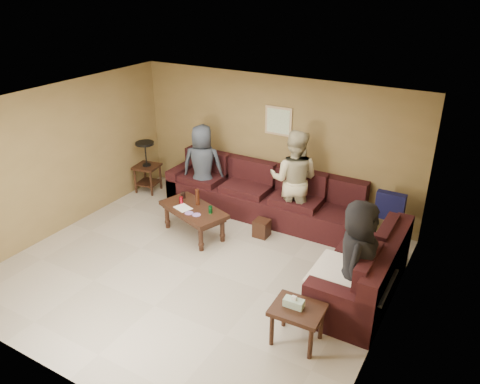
% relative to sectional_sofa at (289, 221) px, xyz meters
% --- Properties ---
extents(room, '(5.60, 5.50, 2.50)m').
position_rel_sectional_sofa_xyz_m(room, '(-0.81, -1.52, 1.34)').
color(room, '#AFA594').
rests_on(room, ground).
extents(sectional_sofa, '(4.65, 2.90, 0.97)m').
position_rel_sectional_sofa_xyz_m(sectional_sofa, '(0.00, 0.00, 0.00)').
color(sectional_sofa, '#331113').
rests_on(sectional_sofa, ground).
extents(coffee_table, '(1.35, 0.97, 0.79)m').
position_rel_sectional_sofa_xyz_m(coffee_table, '(-1.46, -0.70, 0.10)').
color(coffee_table, '#331A11').
rests_on(coffee_table, ground).
extents(end_table_left, '(0.53, 0.53, 1.05)m').
position_rel_sectional_sofa_xyz_m(end_table_left, '(-3.30, 0.29, 0.23)').
color(end_table_left, '#331A11').
rests_on(end_table_left, ground).
extents(side_table_right, '(0.63, 0.52, 0.65)m').
position_rel_sectional_sofa_xyz_m(side_table_right, '(1.11, -2.20, 0.11)').
color(side_table_right, '#331A11').
rests_on(side_table_right, ground).
extents(waste_bin, '(0.25, 0.25, 0.30)m').
position_rel_sectional_sofa_xyz_m(waste_bin, '(-0.42, -0.17, -0.18)').
color(waste_bin, '#331A11').
rests_on(waste_bin, ground).
extents(wall_art, '(0.52, 0.04, 0.52)m').
position_rel_sectional_sofa_xyz_m(wall_art, '(-0.71, 0.96, 1.37)').
color(wall_art, tan).
rests_on(wall_art, ground).
extents(person_left, '(0.91, 0.77, 1.59)m').
position_rel_sectional_sofa_xyz_m(person_left, '(-1.96, 0.35, 0.47)').
color(person_left, '#323945').
rests_on(person_left, ground).
extents(person_middle, '(0.98, 0.84, 1.77)m').
position_rel_sectional_sofa_xyz_m(person_middle, '(-0.13, 0.43, 0.56)').
color(person_middle, '#BBB28B').
rests_on(person_middle, ground).
extents(person_right, '(0.63, 0.86, 1.62)m').
position_rel_sectional_sofa_xyz_m(person_right, '(1.52, -1.32, 0.48)').
color(person_right, black).
rests_on(person_right, ground).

